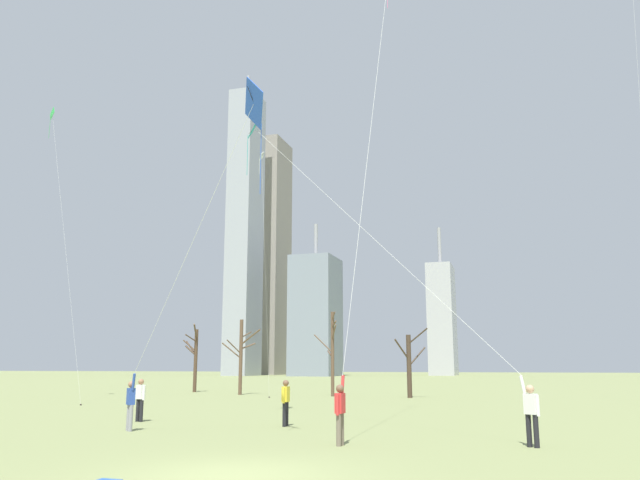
% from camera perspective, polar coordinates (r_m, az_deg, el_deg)
% --- Properties ---
extents(ground_plane, '(400.00, 400.00, 0.00)m').
position_cam_1_polar(ground_plane, '(13.56, -7.96, -20.19)').
color(ground_plane, '#848E56').
extents(kite_flyer_midfield_right_pink, '(0.80, 7.73, 19.86)m').
position_cam_1_polar(kite_flyer_midfield_right_pink, '(19.26, 3.05, -4.29)').
color(kite_flyer_midfield_right_pink, '#726656').
rests_on(kite_flyer_midfield_right_pink, ground).
extents(kite_flyer_midfield_center_teal, '(11.52, 7.07, 13.15)m').
position_cam_1_polar(kite_flyer_midfield_center_teal, '(19.80, 11.43, -7.59)').
color(kite_flyer_midfield_center_teal, black).
rests_on(kite_flyer_midfield_center_teal, ground).
extents(kite_flyer_foreground_left_blue, '(6.04, 3.25, 10.61)m').
position_cam_1_polar(kite_flyer_foreground_left_blue, '(21.37, -14.16, -7.82)').
color(kite_flyer_foreground_left_blue, gray).
rests_on(kite_flyer_foreground_left_blue, ground).
extents(bystander_watching_nearby, '(0.49, 0.30, 1.62)m').
position_cam_1_polar(bystander_watching_nearby, '(26.30, -15.89, -13.50)').
color(bystander_watching_nearby, black).
rests_on(bystander_watching_nearby, ground).
extents(bystander_strolling_midfield, '(0.22, 0.51, 1.62)m').
position_cam_1_polar(bystander_strolling_midfield, '(23.44, -3.11, -14.23)').
color(bystander_strolling_midfield, black).
rests_on(bystander_strolling_midfield, ground).
extents(distant_kite_high_overhead_green, '(6.39, 3.00, 19.15)m').
position_cam_1_polar(distant_kite_high_overhead_green, '(45.42, -22.81, 8.53)').
color(distant_kite_high_overhead_green, green).
rests_on(distant_kite_high_overhead_green, ground).
extents(distant_kite_drifting_left_white, '(2.54, 4.01, 18.86)m').
position_cam_1_polar(distant_kite_drifting_left_white, '(49.66, -5.21, 5.30)').
color(distant_kite_drifting_left_white, white).
rests_on(distant_kite_drifting_left_white, ground).
extents(bare_tree_left_of_center, '(2.23, 2.09, 4.62)m').
position_cam_1_polar(bare_tree_left_of_center, '(44.06, 8.05, -10.97)').
color(bare_tree_left_of_center, '#423326').
rests_on(bare_tree_left_of_center, ground).
extents(bare_tree_right_of_center, '(2.02, 2.65, 5.48)m').
position_cam_1_polar(bare_tree_right_of_center, '(54.06, -11.21, -10.27)').
color(bare_tree_right_of_center, '#4C3828').
rests_on(bare_tree_right_of_center, ground).
extents(bare_tree_rightmost, '(3.18, 2.52, 5.55)m').
position_cam_1_polar(bare_tree_rightmost, '(48.52, -7.10, -10.16)').
color(bare_tree_rightmost, brown).
rests_on(bare_tree_rightmost, ground).
extents(bare_tree_center, '(2.32, 2.57, 5.93)m').
position_cam_1_polar(bare_tree_center, '(45.73, 1.10, -9.94)').
color(bare_tree_center, brown).
rests_on(bare_tree_center, ground).
extents(skyline_slender_spire, '(8.82, 11.27, 32.09)m').
position_cam_1_polar(skyline_slender_spire, '(133.59, -0.38, -6.84)').
color(skyline_slender_spire, gray).
rests_on(skyline_slender_spire, ground).
extents(skyline_mid_tower_right, '(6.15, 11.14, 58.26)m').
position_cam_1_polar(skyline_mid_tower_right, '(156.97, -4.32, -1.30)').
color(skyline_mid_tower_right, gray).
rests_on(skyline_mid_tower_right, ground).
extents(skyline_squat_block, '(5.49, 9.08, 69.05)m').
position_cam_1_polar(skyline_squat_block, '(142.64, -6.79, 0.94)').
color(skyline_squat_block, '#9EA3AD').
rests_on(skyline_squat_block, ground).
extents(skyline_short_annex, '(5.45, 11.24, 33.26)m').
position_cam_1_polar(skyline_short_annex, '(145.08, 10.95, -7.03)').
color(skyline_short_annex, '#B2B2B7').
rests_on(skyline_short_annex, ground).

